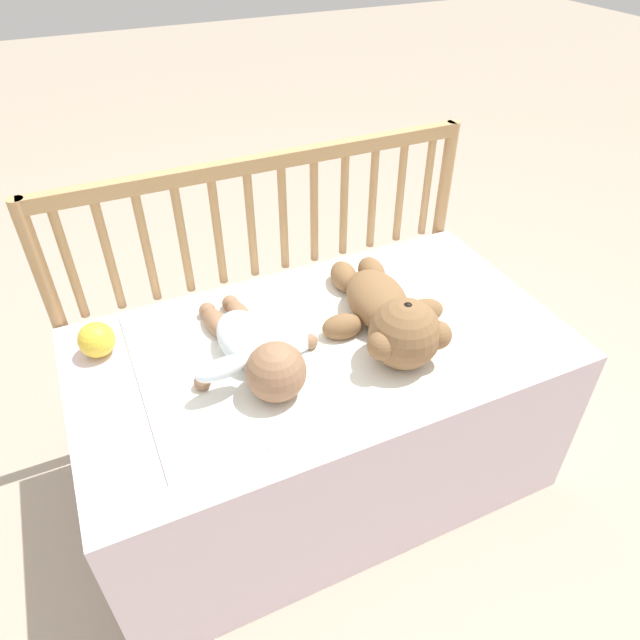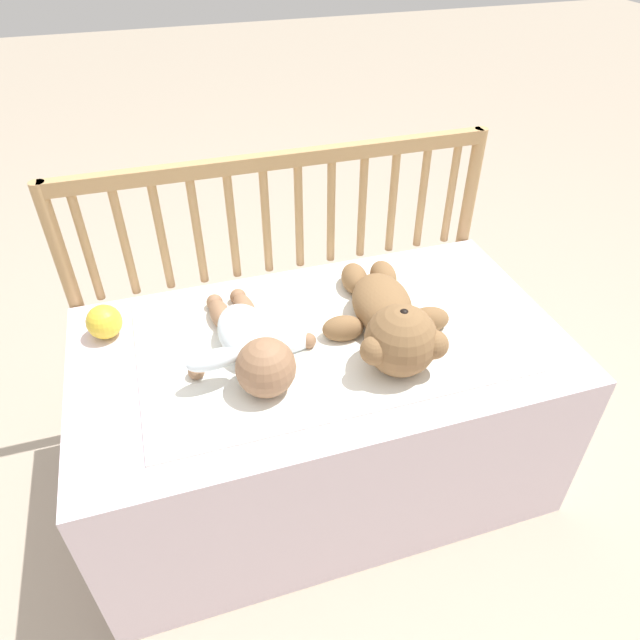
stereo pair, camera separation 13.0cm
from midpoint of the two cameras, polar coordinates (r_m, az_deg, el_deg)
ground_plane at (r=1.69m, az=2.39°, el=-14.83°), size 12.00×12.00×0.00m
crib_mattress at (r=1.50m, az=2.63°, el=-9.34°), size 1.14×0.63×0.48m
crib_rail at (r=1.54m, az=-1.25°, el=8.26°), size 1.14×0.04×0.81m
blanket at (r=1.35m, az=3.04°, el=-1.49°), size 0.86×0.54×0.01m
teddy_bear at (r=1.31m, az=9.81°, el=-0.04°), size 0.31×0.45×0.16m
baby at (r=1.26m, az=-3.91°, el=-2.53°), size 0.30×0.40×0.13m
toy_ball at (r=1.40m, az=-18.34°, el=-0.28°), size 0.08×0.08×0.08m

